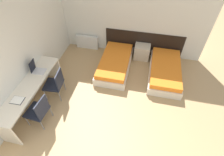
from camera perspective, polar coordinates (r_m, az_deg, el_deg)
name	(u,v)px	position (r m, az deg, el deg)	size (l,w,h in m)	color
wall_back	(126,16)	(5.90, 4.57, 19.56)	(5.25, 0.05, 2.70)	silver
wall_left	(25,48)	(4.88, -26.42, 8.71)	(0.05, 5.46, 2.70)	silver
headboard_panel	(143,44)	(6.28, 10.18, 11.02)	(2.65, 0.03, 0.86)	black
bed_near_window	(115,63)	(5.71, 0.99, 4.79)	(0.96, 1.88, 0.39)	beige
bed_near_door	(165,71)	(5.70, 16.90, 2.31)	(0.96, 1.88, 0.39)	beige
nightstand	(142,52)	(6.18, 9.75, 8.40)	(0.52, 0.42, 0.50)	beige
radiator	(87,42)	(6.65, -8.08, 11.54)	(0.81, 0.12, 0.50)	silver
desk	(31,90)	(4.80, -24.91, -3.46)	(0.52, 2.25, 0.77)	beige
chair_near_laptop	(55,83)	(4.93, -18.03, -1.62)	(0.51, 0.51, 0.88)	black
chair_near_notebook	(39,110)	(4.49, -22.84, -9.69)	(0.50, 0.50, 0.88)	black
laptop	(37,69)	(4.94, -23.33, 2.61)	(0.34, 0.26, 0.34)	silver
open_notebook	(17,100)	(4.47, -28.53, -6.39)	(0.29, 0.23, 0.02)	black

